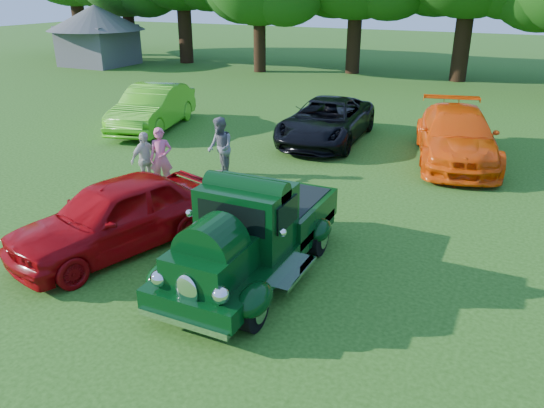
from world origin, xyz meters
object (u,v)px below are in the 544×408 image
at_px(back_car_lime, 153,108).
at_px(gazebo, 96,28).
at_px(back_car_black, 326,121).
at_px(back_car_orange, 456,136).
at_px(spectator_pink, 161,158).
at_px(hero_pickup, 253,235).
at_px(spectator_grey, 220,148).
at_px(red_convertible, 115,215).
at_px(spectator_white, 145,160).

distance_m(back_car_lime, gazebo, 18.92).
relative_size(back_car_black, gazebo, 0.82).
bearing_deg(back_car_orange, spectator_pink, -152.41).
distance_m(hero_pickup, spectator_pink, 5.33).
relative_size(hero_pickup, gazebo, 0.74).
height_order(hero_pickup, spectator_grey, hero_pickup).
height_order(red_convertible, back_car_black, red_convertible).
distance_m(red_convertible, back_car_lime, 10.05).
relative_size(hero_pickup, back_car_lime, 0.96).
bearing_deg(hero_pickup, back_car_black, 101.87).
xyz_separation_m(spectator_grey, gazebo, (-19.17, 16.21, 1.54)).
bearing_deg(spectator_pink, spectator_grey, 24.16).
bearing_deg(back_car_orange, back_car_black, 162.18).
bearing_deg(spectator_white, back_car_black, -11.38).
height_order(back_car_orange, gazebo, gazebo).
xyz_separation_m(back_car_lime, spectator_pink, (4.13, -5.05, 0.01)).
bearing_deg(red_convertible, gazebo, 150.20).
relative_size(red_convertible, spectator_pink, 2.69).
bearing_deg(hero_pickup, back_car_lime, 136.26).
bearing_deg(spectator_pink, red_convertible, -98.93).
relative_size(red_convertible, spectator_white, 2.90).
xyz_separation_m(spectator_pink, spectator_white, (-0.43, -0.14, -0.06)).
distance_m(red_convertible, spectator_pink, 3.64).
bearing_deg(spectator_grey, gazebo, -176.87).
height_order(red_convertible, back_car_orange, back_car_orange).
height_order(red_convertible, back_car_lime, back_car_lime).
relative_size(back_car_lime, gazebo, 0.77).
relative_size(red_convertible, back_car_lime, 0.90).
bearing_deg(hero_pickup, gazebo, 137.44).
distance_m(spectator_white, gazebo, 25.16).
height_order(back_car_lime, spectator_pink, spectator_pink).
bearing_deg(spectator_grey, hero_pickup, -9.74).
relative_size(back_car_black, back_car_orange, 0.96).
height_order(spectator_pink, spectator_grey, spectator_grey).
relative_size(hero_pickup, spectator_grey, 2.75).
distance_m(red_convertible, gazebo, 28.72).
height_order(spectator_pink, spectator_white, spectator_pink).
bearing_deg(red_convertible, spectator_pink, 129.08).
relative_size(back_car_black, spectator_grey, 3.07).
bearing_deg(gazebo, spectator_pink, -44.11).
bearing_deg(spectator_white, gazebo, 57.73).
relative_size(back_car_orange, gazebo, 0.86).
relative_size(hero_pickup, spectator_white, 3.11).
distance_m(spectator_grey, spectator_white, 2.10).
height_order(back_car_lime, gazebo, gazebo).
distance_m(hero_pickup, back_car_black, 9.48).
bearing_deg(back_car_black, hero_pickup, -81.53).
height_order(back_car_lime, spectator_white, back_car_lime).
bearing_deg(gazebo, hero_pickup, -42.56).
bearing_deg(back_car_lime, spectator_white, -68.77).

